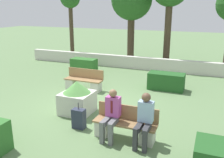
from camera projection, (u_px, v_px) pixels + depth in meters
name	position (u px, v px, depth m)	size (l,w,h in m)	color
ground_plane	(92.00, 105.00, 9.03)	(60.00, 60.00, 0.00)	#607F51
perimeter_wall	(139.00, 63.00, 14.14)	(14.31, 0.30, 0.70)	beige
bench_front	(125.00, 127.00, 6.65)	(1.71, 0.48, 0.87)	#937047
bench_left_side	(84.00, 82.00, 10.60)	(1.66, 0.48, 0.87)	#937047
person_seated_man	(111.00, 112.00, 6.54)	(0.38, 0.64, 1.35)	slate
person_seated_woman	(144.00, 117.00, 6.21)	(0.38, 0.64, 1.37)	#333338
hedge_block_near_left	(166.00, 81.00, 10.62)	(1.50, 0.70, 0.72)	#235623
hedge_block_mid_right	(84.00, 65.00, 13.55)	(1.38, 0.65, 0.72)	#33702D
planter_corner_left	(77.00, 98.00, 8.23)	(0.99, 0.99, 1.09)	beige
suitcase	(79.00, 119.00, 7.22)	(0.37, 0.23, 0.79)	#282D42
tree_leftmost	(70.00, 2.00, 16.21)	(1.29, 1.29, 4.61)	#473828
tree_center_left	(132.00, 1.00, 15.30)	(2.53, 2.53, 5.12)	#473828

